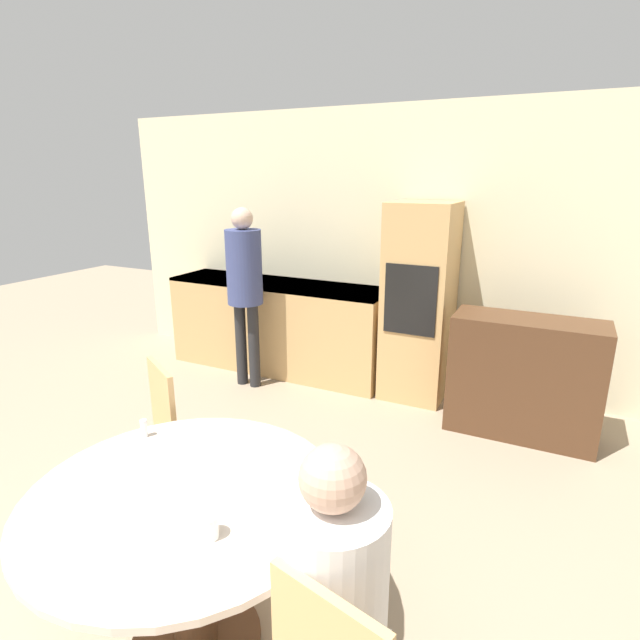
# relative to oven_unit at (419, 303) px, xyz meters

# --- Properties ---
(wall_back) EXTENTS (6.54, 0.05, 2.60)m
(wall_back) POSITION_rel_oven_unit_xyz_m (-0.21, 0.34, 0.42)
(wall_back) COLOR beige
(wall_back) RESTS_ON ground_plane
(kitchen_counter) EXTENTS (2.31, 0.60, 0.93)m
(kitchen_counter) POSITION_rel_oven_unit_xyz_m (-1.47, -0.01, -0.40)
(kitchen_counter) COLOR tan
(kitchen_counter) RESTS_ON ground_plane
(oven_unit) EXTENTS (0.56, 0.59, 1.76)m
(oven_unit) POSITION_rel_oven_unit_xyz_m (0.00, 0.00, 0.00)
(oven_unit) COLOR tan
(oven_unit) RESTS_ON ground_plane
(sideboard) EXTENTS (1.10, 0.45, 0.94)m
(sideboard) POSITION_rel_oven_unit_xyz_m (0.95, -0.36, -0.41)
(sideboard) COLOR #51331E
(sideboard) RESTS_ON ground_plane
(dining_table) EXTENTS (1.25, 1.25, 0.78)m
(dining_table) POSITION_rel_oven_unit_xyz_m (-0.13, -2.98, -0.35)
(dining_table) COLOR #51331E
(dining_table) RESTS_ON ground_plane
(chair_far_left) EXTENTS (0.55, 0.55, 0.98)m
(chair_far_left) POSITION_rel_oven_unit_xyz_m (-0.84, -2.46, -0.34)
(chair_far_left) COLOR tan
(chair_far_left) RESTS_ON ground_plane
(person_seated) EXTENTS (0.35, 0.42, 1.26)m
(person_seated) POSITION_rel_oven_unit_xyz_m (0.60, -3.18, -0.16)
(person_seated) COLOR #262628
(person_seated) RESTS_ON ground_plane
(person_standing) EXTENTS (0.33, 0.33, 1.70)m
(person_standing) POSITION_rel_oven_unit_xyz_m (-1.52, -0.51, 0.18)
(person_standing) COLOR #262628
(person_standing) RESTS_ON ground_plane
(cup) EXTENTS (0.08, 0.08, 0.09)m
(cup) POSITION_rel_oven_unit_xyz_m (0.12, -3.14, -0.06)
(cup) COLOR white
(cup) RESTS_ON dining_table
(bowl_near) EXTENTS (0.16, 0.16, 0.04)m
(bowl_near) POSITION_rel_oven_unit_xyz_m (0.35, -2.95, -0.08)
(bowl_near) COLOR silver
(bowl_near) RESTS_ON dining_table
(salt_shaker) EXTENTS (0.03, 0.03, 0.09)m
(salt_shaker) POSITION_rel_oven_unit_xyz_m (-0.59, -2.72, -0.06)
(salt_shaker) COLOR white
(salt_shaker) RESTS_ON dining_table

